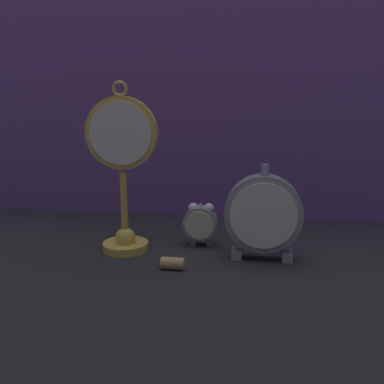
{
  "coord_description": "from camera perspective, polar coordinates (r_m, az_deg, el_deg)",
  "views": [
    {
      "loc": [
        0.12,
        -0.74,
        0.3
      ],
      "look_at": [
        0.0,
        0.08,
        0.12
      ],
      "focal_mm": 40.0,
      "sensor_mm": 36.0,
      "label": 1
    }
  ],
  "objects": [
    {
      "name": "pocket_watch_on_stand",
      "position": [
        0.84,
        -9.22,
        2.64
      ],
      "size": [
        0.14,
        0.09,
        0.33
      ],
      "color": "gold",
      "rests_on": "ground_plane"
    },
    {
      "name": "mantel_clock_silver",
      "position": [
        0.81,
        9.47,
        -2.96
      ],
      "size": [
        0.15,
        0.04,
        0.18
      ],
      "color": "gray",
      "rests_on": "ground_plane"
    },
    {
      "name": "wine_cork",
      "position": [
        0.78,
        -2.61,
        -9.48
      ],
      "size": [
        0.04,
        0.02,
        0.02
      ],
      "primitive_type": "cylinder",
      "rotation": [
        0.0,
        1.57,
        0.0
      ],
      "color": "tan",
      "rests_on": "ground_plane"
    },
    {
      "name": "fabric_backdrop_drape",
      "position": [
        1.07,
        1.9,
        11.9
      ],
      "size": [
        1.72,
        0.01,
        0.58
      ],
      "primitive_type": "cube",
      "color": "#6B478E",
      "rests_on": "ground_plane"
    },
    {
      "name": "alarm_clock_twin_bell",
      "position": [
        0.88,
        1.11,
        -4.04
      ],
      "size": [
        0.07,
        0.03,
        0.09
      ],
      "color": "gray",
      "rests_on": "ground_plane"
    },
    {
      "name": "ground_plane",
      "position": [
        0.81,
        -0.81,
        -9.41
      ],
      "size": [
        4.0,
        4.0,
        0.0
      ],
      "primitive_type": "plane",
      "color": "#232328"
    }
  ]
}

